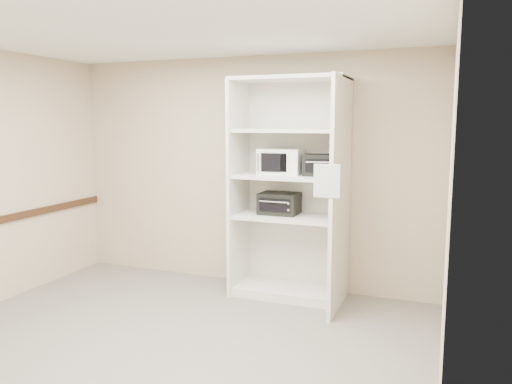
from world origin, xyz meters
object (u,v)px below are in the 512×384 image
(microwave, at_px, (281,161))
(toaster_oven_lower, at_px, (279,203))
(shelving_unit, at_px, (293,196))
(toaster_oven_upper, at_px, (323,165))

(microwave, xyz_separation_m, toaster_oven_lower, (-0.01, -0.01, -0.47))
(shelving_unit, distance_m, microwave, 0.41)
(microwave, relative_size, toaster_oven_upper, 1.18)
(microwave, distance_m, toaster_oven_lower, 0.47)
(shelving_unit, bearing_deg, toaster_oven_lower, 168.79)
(shelving_unit, relative_size, toaster_oven_upper, 6.11)
(microwave, bearing_deg, shelving_unit, -17.63)
(toaster_oven_upper, bearing_deg, shelving_unit, -177.88)
(microwave, bearing_deg, toaster_oven_upper, -1.74)
(shelving_unit, xyz_separation_m, microwave, (-0.16, 0.05, 0.38))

